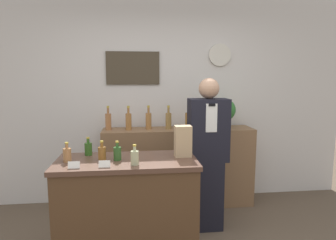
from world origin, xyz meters
The scene contains 19 objects.
back_wall centered at (0.00, 2.00, 1.36)m, with size 5.20×0.09×2.70m.
back_shelf centered at (0.25, 1.73, 0.51)m, with size 1.92×0.41×1.01m.
display_counter centered at (-0.38, 0.52, 0.48)m, with size 1.20×0.58×0.96m.
shopkeeper centered at (0.47, 1.09, 0.83)m, with size 0.42×0.26×1.66m.
potted_plant centered at (0.84, 1.70, 1.23)m, with size 0.28×0.28×0.38m.
paper_bag centered at (0.11, 0.57, 1.10)m, with size 0.15×0.11×0.28m.
price_card_left centered at (-0.78, 0.32, 0.99)m, with size 0.09×0.02×0.06m.
price_card_right centered at (-0.55, 0.32, 0.99)m, with size 0.09×0.02×0.06m.
counter_bottle_0 centered at (-0.87, 0.51, 1.02)m, with size 0.07×0.07×0.17m.
counter_bottle_1 centered at (-0.73, 0.71, 1.02)m, with size 0.07×0.07×0.17m.
counter_bottle_2 centered at (-0.59, 0.54, 1.02)m, with size 0.07×0.07×0.17m.
counter_bottle_3 centered at (-0.46, 0.51, 1.02)m, with size 0.07×0.07×0.17m.
counter_bottle_4 centered at (-0.32, 0.36, 1.02)m, with size 0.07×0.07×0.17m.
shelf_bottle_0 centered at (-0.63, 1.75, 1.12)m, with size 0.07×0.07×0.30m.
shelf_bottle_1 centered at (-0.38, 1.73, 1.12)m, with size 0.07×0.07×0.30m.
shelf_bottle_2 centered at (-0.13, 1.74, 1.12)m, with size 0.07×0.07×0.30m.
shelf_bottle_3 centered at (0.12, 1.72, 1.12)m, with size 0.07×0.07×0.30m.
shelf_bottle_4 centered at (0.37, 1.72, 1.12)m, with size 0.07×0.07×0.30m.
shelf_bottle_5 centered at (0.62, 1.74, 1.12)m, with size 0.07×0.07×0.30m.
Camera 1 is at (-0.32, -1.99, 1.66)m, focal length 32.00 mm.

